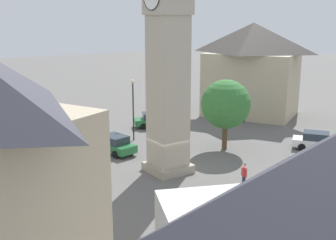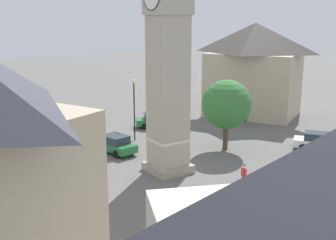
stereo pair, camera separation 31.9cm
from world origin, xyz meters
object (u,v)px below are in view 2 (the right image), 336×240
(car_red_corner, at_px, (155,120))
(lamp_post, at_px, (134,101))
(clock_tower, at_px, (168,9))
(tree, at_px, (226,104))
(pedestrian, at_px, (244,174))
(building_corner_back, at_px, (254,69))
(car_blue_kerb, at_px, (318,141))
(car_silver_kerb, at_px, (115,144))
(car_black_far, at_px, (283,205))

(car_red_corner, xyz_separation_m, lamp_post, (2.90, -4.14, 2.95))
(clock_tower, bearing_deg, tree, 103.16)
(car_red_corner, bearing_deg, clock_tower, -28.43)
(pedestrian, xyz_separation_m, building_corner_back, (-15.41, 16.28, 4.37))
(building_corner_back, bearing_deg, car_blue_kerb, -21.59)
(car_blue_kerb, distance_m, car_silver_kerb, 17.34)
(clock_tower, relative_size, car_silver_kerb, 4.54)
(car_blue_kerb, relative_size, car_red_corner, 0.97)
(clock_tower, bearing_deg, car_silver_kerb, -168.89)
(car_silver_kerb, height_order, car_black_far, same)
(car_silver_kerb, distance_m, pedestrian, 12.13)
(car_silver_kerb, xyz_separation_m, car_red_corner, (-5.27, 7.41, 0.00))
(car_blue_kerb, xyz_separation_m, pedestrian, (2.45, -11.15, 0.25))
(car_black_far, relative_size, pedestrian, 2.57)
(car_black_far, relative_size, tree, 0.72)
(lamp_post, bearing_deg, car_red_corner, 125.09)
(pedestrian, xyz_separation_m, tree, (-7.08, 4.70, 2.94))
(car_blue_kerb, height_order, car_silver_kerb, same)
(car_red_corner, height_order, building_corner_back, building_corner_back)
(pedestrian, bearing_deg, lamp_post, -178.70)
(car_silver_kerb, relative_size, car_black_far, 1.00)
(car_blue_kerb, distance_m, building_corner_back, 14.68)
(car_silver_kerb, height_order, lamp_post, lamp_post)
(car_black_far, bearing_deg, car_red_corner, 166.71)
(car_silver_kerb, distance_m, building_corner_back, 20.75)
(clock_tower, height_order, car_black_far, clock_tower)
(car_silver_kerb, xyz_separation_m, tree, (4.51, 8.29, 3.18))
(clock_tower, xyz_separation_m, tree, (-1.65, 7.08, -7.64))
(car_red_corner, xyz_separation_m, tree, (9.79, 0.88, 3.18))
(car_red_corner, relative_size, pedestrian, 2.63)
(tree, bearing_deg, building_corner_back, 125.76)
(clock_tower, height_order, car_blue_kerb, clock_tower)
(car_blue_kerb, height_order, car_black_far, same)
(clock_tower, height_order, car_silver_kerb, clock_tower)
(car_silver_kerb, distance_m, car_red_corner, 9.09)
(car_red_corner, distance_m, tree, 10.33)
(building_corner_back, relative_size, lamp_post, 2.24)
(car_blue_kerb, bearing_deg, car_black_far, -61.02)
(clock_tower, bearing_deg, building_corner_back, 118.18)
(tree, xyz_separation_m, lamp_post, (-6.88, -5.02, -0.23))
(car_silver_kerb, relative_size, car_red_corner, 0.98)
(car_blue_kerb, bearing_deg, building_corner_back, 158.41)
(car_blue_kerb, xyz_separation_m, tree, (-4.62, -6.45, 3.18))
(pedestrian, bearing_deg, car_black_far, -15.30)
(clock_tower, relative_size, car_blue_kerb, 4.57)
(clock_tower, relative_size, car_black_far, 4.56)
(pedestrian, bearing_deg, building_corner_back, 133.44)
(car_red_corner, relative_size, tree, 0.74)
(car_silver_kerb, xyz_separation_m, pedestrian, (11.59, 3.59, 0.25))
(clock_tower, xyz_separation_m, car_black_far, (9.81, 1.18, -10.83))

